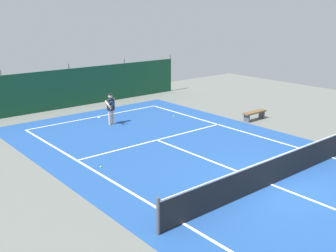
# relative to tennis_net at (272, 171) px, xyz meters

# --- Properties ---
(ground_plane) EXTENTS (36.00, 36.00, 0.00)m
(ground_plane) POSITION_rel_tennis_net_xyz_m (0.00, 0.00, -0.51)
(ground_plane) COLOR slate
(court_surface) EXTENTS (11.02, 26.60, 0.01)m
(court_surface) POSITION_rel_tennis_net_xyz_m (0.00, 0.00, -0.51)
(court_surface) COLOR #1E478C
(court_surface) RESTS_ON ground
(tennis_net) EXTENTS (10.12, 0.10, 1.10)m
(tennis_net) POSITION_rel_tennis_net_xyz_m (0.00, 0.00, 0.00)
(tennis_net) COLOR black
(tennis_net) RESTS_ON ground
(back_fence) EXTENTS (16.30, 0.98, 2.70)m
(back_fence) POSITION_rel_tennis_net_xyz_m (-0.00, 15.51, 0.16)
(back_fence) COLOR #14472D
(back_fence) RESTS_ON ground
(tennis_player) EXTENTS (0.67, 0.78, 1.64)m
(tennis_player) POSITION_rel_tennis_net_xyz_m (-0.22, 10.03, 0.45)
(tennis_player) COLOR #D8AD8C
(tennis_player) RESTS_ON ground
(tennis_ball_near_player) EXTENTS (0.07, 0.07, 0.07)m
(tennis_ball_near_player) POSITION_rel_tennis_net_xyz_m (3.35, 9.12, -0.48)
(tennis_ball_near_player) COLOR #CCDB33
(tennis_ball_near_player) RESTS_ON ground
(tennis_ball_midcourt) EXTENTS (0.07, 0.07, 0.07)m
(tennis_ball_midcourt) POSITION_rel_tennis_net_xyz_m (-3.75, 5.14, -0.48)
(tennis_ball_midcourt) COLOR #CCDB33
(tennis_ball_midcourt) RESTS_ON ground
(courtside_bench) EXTENTS (1.60, 0.40, 0.49)m
(courtside_bench) POSITION_rel_tennis_net_xyz_m (6.31, 5.75, -0.14)
(courtside_bench) COLOR brown
(courtside_bench) RESTS_ON ground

